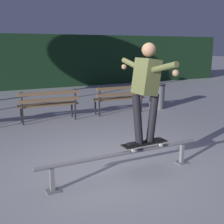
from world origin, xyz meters
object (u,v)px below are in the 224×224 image
at_px(grind_rail, 124,157).
at_px(park_bench_right_center, 120,96).
at_px(skateboarder, 146,85).
at_px(skateboard, 145,143).
at_px(trash_can, 157,96).
at_px(park_bench_left_center, 49,102).

height_order(grind_rail, park_bench_right_center, park_bench_right_center).
xyz_separation_m(grind_rail, skateboarder, (0.37, 0.00, 1.10)).
distance_m(grind_rail, skateboarder, 1.16).
bearing_deg(park_bench_right_center, skateboard, -112.54).
bearing_deg(trash_can, skateboard, -127.41).
distance_m(grind_rail, park_bench_right_center, 4.32).
xyz_separation_m(skateboard, trash_can, (3.03, 3.97, -0.07)).
relative_size(skateboard, park_bench_left_center, 0.49).
xyz_separation_m(skateboarder, trash_can, (3.03, 3.97, -1.00)).
bearing_deg(skateboard, park_bench_right_center, 67.46).
bearing_deg(park_bench_left_center, skateboard, -81.65).
bearing_deg(skateboarder, skateboard, -177.98).
bearing_deg(grind_rail, park_bench_left_center, 92.89).
distance_m(grind_rail, skateboard, 0.40).
bearing_deg(park_bench_left_center, trash_can, 2.03).
bearing_deg(skateboard, grind_rail, 180.00).
xyz_separation_m(grind_rail, skateboard, (0.37, 0.00, 0.16)).
distance_m(park_bench_right_center, trash_can, 1.45).
xyz_separation_m(grind_rail, park_bench_right_center, (1.96, 3.84, 0.22)).
xyz_separation_m(park_bench_left_center, trash_can, (3.60, 0.13, -0.12)).
xyz_separation_m(skateboard, park_bench_left_center, (-0.56, 3.84, 0.06)).
bearing_deg(trash_can, park_bench_left_center, -177.97).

